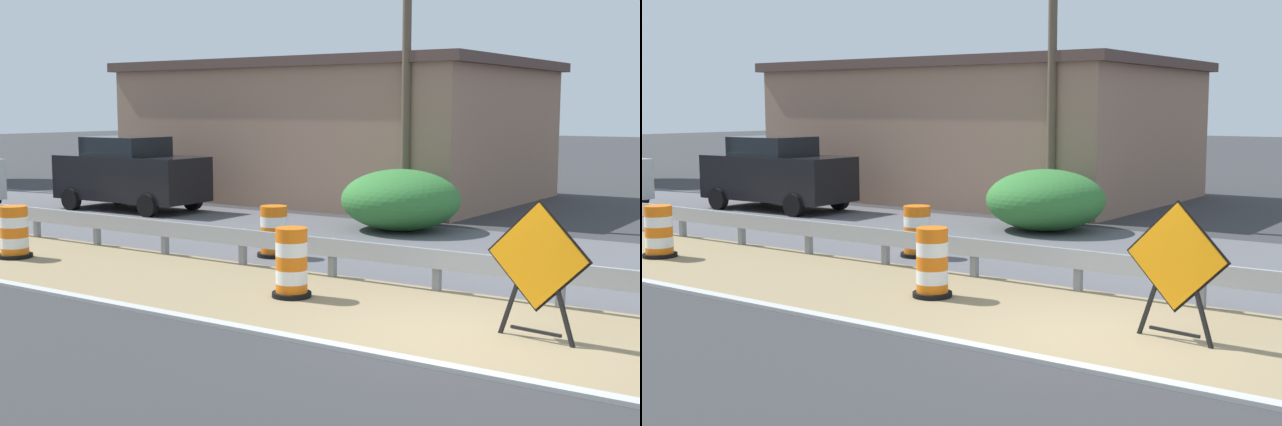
{
  "view_description": "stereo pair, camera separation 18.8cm",
  "coord_description": "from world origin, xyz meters",
  "views": [
    {
      "loc": [
        -9.98,
        -4.56,
        3.04
      ],
      "look_at": [
        2.37,
        3.82,
        1.15
      ],
      "focal_mm": 47.12,
      "sensor_mm": 36.0,
      "label": 1
    },
    {
      "loc": [
        -9.87,
        -4.71,
        3.04
      ],
      "look_at": [
        2.37,
        3.82,
        1.15
      ],
      "focal_mm": 47.12,
      "sensor_mm": 36.0,
      "label": 2
    }
  ],
  "objects": [
    {
      "name": "utility_pole_near",
      "position": [
        9.93,
        6.19,
        4.65
      ],
      "size": [
        0.24,
        1.8,
        8.97
      ],
      "color": "brown",
      "rests_on": "ground"
    },
    {
      "name": "traffic_barrel_close",
      "position": [
        3.51,
        5.74,
        0.47
      ],
      "size": [
        0.69,
        0.69,
        1.04
      ],
      "color": "orange",
      "rests_on": "ground"
    },
    {
      "name": "bush_roadside",
      "position": [
        8.25,
        5.4,
        0.76
      ],
      "size": [
        2.96,
        2.96,
        1.52
      ],
      "primitive_type": "ellipsoid",
      "color": "#337533",
      "rests_on": "ground"
    },
    {
      "name": "traffic_barrel_nearest",
      "position": [
        0.73,
        3.26,
        0.51
      ],
      "size": [
        0.64,
        0.64,
        1.13
      ],
      "color": "orange",
      "rests_on": "ground"
    },
    {
      "name": "car_mid_far_lane",
      "position": [
        7.4,
        14.03,
        1.09
      ],
      "size": [
        2.27,
        4.73,
        2.17
      ],
      "rotation": [
        0.0,
        0.0,
        -1.53
      ],
      "color": "black",
      "rests_on": "ground"
    },
    {
      "name": "ground_plane",
      "position": [
        0.0,
        0.0,
        0.0
      ],
      "size": [
        160.0,
        160.0,
        0.0
      ],
      "primitive_type": "plane",
      "color": "#333335"
    },
    {
      "name": "curb_near_edge",
      "position": [
        -1.3,
        0.0,
        0.0
      ],
      "size": [
        0.2,
        120.0,
        0.11
      ],
      "primitive_type": "cube",
      "color": "#ADADA8",
      "rests_on": "ground"
    },
    {
      "name": "roadside_shop_near",
      "position": [
        14.32,
        11.15,
        2.27
      ],
      "size": [
        8.94,
        13.01,
        4.52
      ],
      "color": "#93705B",
      "rests_on": "ground"
    },
    {
      "name": "guardrail_median",
      "position": [
        2.39,
        1.53,
        0.52
      ],
      "size": [
        0.18,
        43.75,
        0.71
      ],
      "color": "#999EA3",
      "rests_on": "ground"
    },
    {
      "name": "median_dirt_strip",
      "position": [
        0.71,
        0.0,
        0.0
      ],
      "size": [
        3.83,
        120.0,
        0.01
      ],
      "primitive_type": "cube",
      "color": "#8E7A56",
      "rests_on": "ground"
    },
    {
      "name": "traffic_barrel_mid",
      "position": [
        0.44,
        10.01,
        0.48
      ],
      "size": [
        0.69,
        0.69,
        1.06
      ],
      "color": "orange",
      "rests_on": "ground"
    },
    {
      "name": "warning_sign_diamond",
      "position": [
        0.47,
        -0.88,
        1.03
      ],
      "size": [
        0.23,
        1.47,
        1.87
      ],
      "rotation": [
        0.0,
        0.0,
        3.01
      ],
      "color": "black",
      "rests_on": "ground"
    },
    {
      "name": "far_lane_asphalt",
      "position": [
        6.0,
        0.0,
        0.0
      ],
      "size": [
        6.76,
        120.0,
        0.0
      ],
      "primitive_type": "cube",
      "color": "#56565B",
      "rests_on": "ground"
    }
  ]
}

